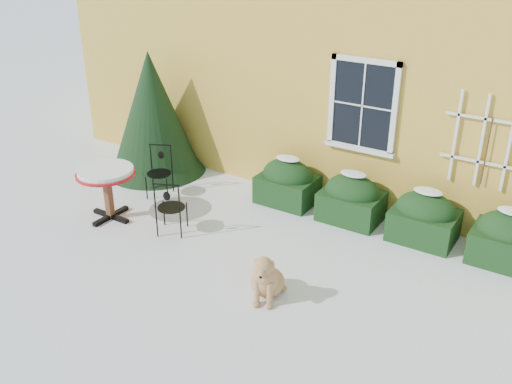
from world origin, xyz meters
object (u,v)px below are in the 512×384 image
Objects in this scene: patio_chair_far at (159,171)px; dog at (266,279)px; bistro_table at (106,177)px; patio_chair_near at (171,207)px; evergreen_shrub at (153,125)px.

patio_chair_far is 3.92m from dog.
bistro_table is 3.67m from dog.
patio_chair_near is 2.44m from dog.
evergreen_shrub reaches higher than patio_chair_far.
evergreen_shrub is 5.14m from dog.
dog is (3.49, -1.76, -0.17)m from patio_chair_far.
dog is at bearing 138.36° from patio_chair_near.
patio_chair_near is at bearing 8.18° from bistro_table.
patio_chair_near reaches higher than patio_chair_far.
bistro_table is 1.20× the size of dog.
patio_chair_far is (-1.17, 1.05, -0.01)m from patio_chair_near.
patio_chair_near reaches higher than dog.
evergreen_shrub reaches higher than patio_chair_near.
evergreen_shrub is at bearing 110.51° from patio_chair_far.
evergreen_shrub reaches higher than dog.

